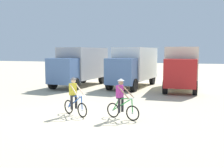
{
  "coord_description": "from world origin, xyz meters",
  "views": [
    {
      "loc": [
        5.4,
        -10.98,
        3.0
      ],
      "look_at": [
        0.22,
        3.95,
        1.1
      ],
      "focal_mm": 43.21,
      "sensor_mm": 36.0,
      "label": 1
    }
  ],
  "objects_px": {
    "box_truck_cream_rv": "(182,66)",
    "cyclist_orange_shirt": "(74,98)",
    "box_truck_white_box": "(134,65)",
    "cyclist_cowboy_hat": "(122,100)",
    "box_truck_grey_hauler": "(81,65)"
  },
  "relations": [
    {
      "from": "box_truck_grey_hauler",
      "to": "cyclist_cowboy_hat",
      "type": "xyz_separation_m",
      "value": [
        6.84,
        -10.03,
        -1.03
      ]
    },
    {
      "from": "box_truck_grey_hauler",
      "to": "cyclist_cowboy_hat",
      "type": "height_order",
      "value": "box_truck_grey_hauler"
    },
    {
      "from": "box_truck_grey_hauler",
      "to": "cyclist_cowboy_hat",
      "type": "bearing_deg",
      "value": -55.72
    },
    {
      "from": "box_truck_cream_rv",
      "to": "cyclist_orange_shirt",
      "type": "relative_size",
      "value": 3.76
    },
    {
      "from": "box_truck_white_box",
      "to": "box_truck_cream_rv",
      "type": "xyz_separation_m",
      "value": [
        4.03,
        -0.35,
        0.0
      ]
    },
    {
      "from": "box_truck_grey_hauler",
      "to": "box_truck_cream_rv",
      "type": "distance_m",
      "value": 8.58
    },
    {
      "from": "cyclist_orange_shirt",
      "to": "box_truck_grey_hauler",
      "type": "bearing_deg",
      "value": 114.17
    },
    {
      "from": "box_truck_cream_rv",
      "to": "cyclist_orange_shirt",
      "type": "height_order",
      "value": "box_truck_cream_rv"
    },
    {
      "from": "box_truck_white_box",
      "to": "cyclist_cowboy_hat",
      "type": "xyz_separation_m",
      "value": [
        2.31,
        -11.02,
        -1.03
      ]
    },
    {
      "from": "cyclist_cowboy_hat",
      "to": "cyclist_orange_shirt",
      "type": "bearing_deg",
      "value": -178.24
    },
    {
      "from": "box_truck_white_box",
      "to": "box_truck_cream_rv",
      "type": "height_order",
      "value": "same"
    },
    {
      "from": "box_truck_grey_hauler",
      "to": "box_truck_cream_rv",
      "type": "bearing_deg",
      "value": 4.25
    },
    {
      "from": "cyclist_orange_shirt",
      "to": "cyclist_cowboy_hat",
      "type": "bearing_deg",
      "value": 1.76
    },
    {
      "from": "box_truck_cream_rv",
      "to": "cyclist_orange_shirt",
      "type": "bearing_deg",
      "value": -110.54
    },
    {
      "from": "box_truck_white_box",
      "to": "cyclist_cowboy_hat",
      "type": "height_order",
      "value": "box_truck_white_box"
    }
  ]
}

